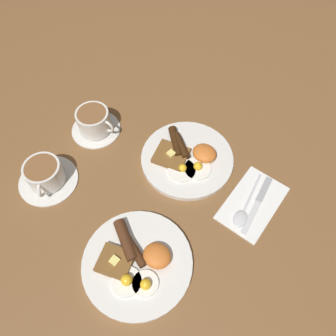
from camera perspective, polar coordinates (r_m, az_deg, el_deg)
name	(u,v)px	position (r m, az deg, el deg)	size (l,w,h in m)	color
ground_plane	(187,160)	(0.94, 3.32, 1.37)	(3.00, 3.00, 0.00)	brown
breakfast_plate_near	(187,158)	(0.93, 3.33, 1.83)	(0.26, 0.26, 0.05)	silver
breakfast_plate_far	(137,261)	(0.81, -5.45, -15.89)	(0.26, 0.26, 0.05)	silver
teacup_near	(94,123)	(1.00, -12.69, 7.73)	(0.15, 0.15, 0.08)	silver
teacup_far	(45,175)	(0.94, -20.60, -1.18)	(0.16, 0.16, 0.07)	silver
napkin	(253,203)	(0.90, 14.52, -5.88)	(0.12, 0.20, 0.01)	white
knife	(259,201)	(0.90, 15.50, -5.58)	(0.03, 0.19, 0.01)	silver
spoon	(243,213)	(0.87, 12.87, -7.67)	(0.04, 0.18, 0.01)	silver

